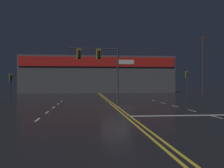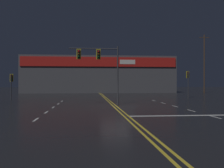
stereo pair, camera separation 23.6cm
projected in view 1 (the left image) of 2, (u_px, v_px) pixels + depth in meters
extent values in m
plane|color=black|center=(116.00, 107.00, 22.02)|extent=(200.00, 200.00, 0.00)
cube|color=gold|center=(114.00, 107.00, 22.00)|extent=(0.12, 60.00, 0.01)
cube|color=gold|center=(118.00, 107.00, 22.03)|extent=(0.12, 60.00, 0.01)
cube|color=silver|center=(37.00, 120.00, 14.29)|extent=(0.12, 1.40, 0.01)
cube|color=silver|center=(47.00, 112.00, 17.87)|extent=(0.12, 1.40, 0.01)
cube|color=silver|center=(54.00, 107.00, 21.45)|extent=(0.12, 1.40, 0.01)
cube|color=silver|center=(58.00, 104.00, 25.03)|extent=(0.12, 1.40, 0.01)
cube|color=silver|center=(62.00, 101.00, 28.61)|extent=(0.12, 1.40, 0.01)
cube|color=silver|center=(216.00, 117.00, 15.42)|extent=(0.12, 1.40, 0.01)
cube|color=silver|center=(192.00, 111.00, 19.00)|extent=(0.12, 1.40, 0.01)
cube|color=silver|center=(175.00, 106.00, 22.58)|extent=(0.12, 1.40, 0.01)
cube|color=silver|center=(163.00, 103.00, 26.16)|extent=(0.12, 1.40, 0.01)
cube|color=silver|center=(154.00, 101.00, 29.74)|extent=(0.12, 1.40, 0.01)
cube|color=silver|center=(209.00, 115.00, 16.32)|extent=(10.38, 0.40, 0.01)
cylinder|color=#38383D|center=(118.00, 76.00, 24.17)|extent=(0.14, 0.14, 5.66)
cylinder|color=#38383D|center=(94.00, 49.00, 23.91)|extent=(4.68, 0.10, 0.10)
cube|color=black|center=(98.00, 54.00, 23.96)|extent=(0.28, 0.24, 0.84)
cube|color=gold|center=(98.00, 54.00, 23.96)|extent=(0.42, 0.08, 0.99)
sphere|color=red|center=(99.00, 51.00, 23.81)|extent=(0.17, 0.17, 0.17)
sphere|color=#543707|center=(99.00, 54.00, 23.81)|extent=(0.17, 0.17, 0.17)
sphere|color=#084513|center=(99.00, 57.00, 23.81)|extent=(0.17, 0.17, 0.17)
cube|color=black|center=(79.00, 54.00, 23.77)|extent=(0.28, 0.24, 0.84)
cube|color=gold|center=(79.00, 54.00, 23.77)|extent=(0.42, 0.08, 0.99)
sphere|color=red|center=(79.00, 51.00, 23.61)|extent=(0.17, 0.17, 0.17)
sphere|color=#543707|center=(79.00, 54.00, 23.61)|extent=(0.17, 0.17, 0.17)
sphere|color=#084513|center=(79.00, 57.00, 23.61)|extent=(0.17, 0.17, 0.17)
cylinder|color=#38383D|center=(10.00, 87.00, 32.10)|extent=(0.13, 0.13, 3.24)
cube|color=black|center=(11.00, 78.00, 32.28)|extent=(0.28, 0.24, 0.84)
cube|color=gold|center=(11.00, 78.00, 32.28)|extent=(0.42, 0.08, 0.99)
sphere|color=red|center=(10.00, 76.00, 32.12)|extent=(0.17, 0.17, 0.17)
sphere|color=#543707|center=(10.00, 78.00, 32.12)|extent=(0.17, 0.17, 0.17)
sphere|color=#084513|center=(10.00, 80.00, 32.12)|extent=(0.17, 0.17, 0.17)
cylinder|color=#38383D|center=(187.00, 84.00, 35.47)|extent=(0.13, 0.13, 3.76)
cube|color=black|center=(187.00, 75.00, 35.64)|extent=(0.28, 0.24, 0.84)
cube|color=gold|center=(187.00, 75.00, 35.64)|extent=(0.42, 0.08, 0.99)
sphere|color=red|center=(187.00, 73.00, 35.48)|extent=(0.17, 0.17, 0.17)
sphere|color=#543707|center=(187.00, 75.00, 35.48)|extent=(0.17, 0.17, 0.17)
sphere|color=#084513|center=(187.00, 76.00, 35.49)|extent=(0.17, 0.17, 0.17)
cube|color=#4C4C51|center=(98.00, 75.00, 55.85)|extent=(32.37, 10.00, 7.78)
cube|color=red|center=(99.00, 62.00, 50.77)|extent=(31.72, 0.20, 1.94)
cube|color=white|center=(126.00, 62.00, 51.32)|extent=(3.20, 0.16, 0.90)
cylinder|color=#4C3828|center=(203.00, 64.00, 52.07)|extent=(0.26, 0.26, 12.16)
cube|color=#4C3828|center=(203.00, 38.00, 52.04)|extent=(2.20, 0.12, 0.12)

